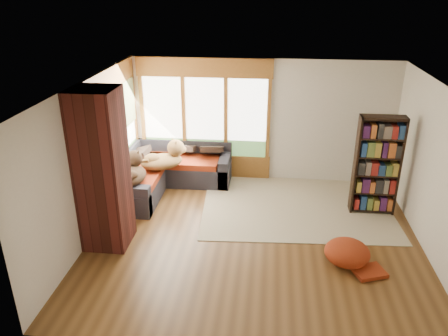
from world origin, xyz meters
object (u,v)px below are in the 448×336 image
(area_rug, at_px, (296,205))
(dog_brindle, at_px, (132,170))
(pouf, at_px, (347,252))
(bookshelf, at_px, (377,166))
(brick_chimney, at_px, (102,171))
(dog_tan, at_px, (165,157))
(sectional_sofa, at_px, (164,176))

(area_rug, distance_m, dog_brindle, 3.20)
(pouf, bearing_deg, bookshelf, 68.02)
(area_rug, height_order, pouf, pouf)
(brick_chimney, relative_size, area_rug, 0.73)
(dog_tan, bearing_deg, sectional_sofa, 89.97)
(dog_tan, bearing_deg, pouf, -63.61)
(sectional_sofa, bearing_deg, dog_tan, -56.73)
(pouf, relative_size, dog_tan, 0.69)
(sectional_sofa, xyz_separation_m, dog_tan, (0.08, -0.13, 0.48))
(sectional_sofa, bearing_deg, dog_brindle, -113.25)
(brick_chimney, height_order, area_rug, brick_chimney)
(brick_chimney, height_order, bookshelf, brick_chimney)
(sectional_sofa, bearing_deg, area_rug, -6.74)
(pouf, distance_m, dog_brindle, 4.08)
(bookshelf, bearing_deg, dog_brindle, -176.11)
(area_rug, bearing_deg, brick_chimney, -152.59)
(dog_brindle, bearing_deg, pouf, -115.58)
(brick_chimney, distance_m, pouf, 4.00)
(bookshelf, height_order, dog_tan, bookshelf)
(area_rug, relative_size, dog_tan, 3.55)
(dog_tan, height_order, dog_brindle, dog_tan)
(area_rug, xyz_separation_m, pouf, (0.70, -1.82, 0.19))
(bookshelf, height_order, pouf, bookshelf)
(sectional_sofa, height_order, dog_brindle, dog_brindle)
(bookshelf, distance_m, dog_brindle, 4.49)
(brick_chimney, distance_m, area_rug, 3.77)
(bookshelf, xyz_separation_m, dog_brindle, (-4.48, -0.30, -0.17))
(brick_chimney, distance_m, dog_tan, 2.05)
(brick_chimney, bearing_deg, pouf, -2.74)
(brick_chimney, xyz_separation_m, dog_tan, (0.53, 1.92, -0.52))
(brick_chimney, bearing_deg, dog_tan, 74.65)
(pouf, xyz_separation_m, dog_brindle, (-3.78, 1.42, 0.56))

